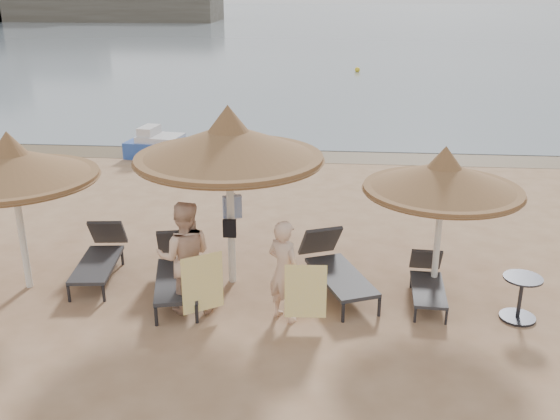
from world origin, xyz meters
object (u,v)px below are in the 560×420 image
(person_right, at_px, (284,263))
(pedal_boat, at_px, (160,146))
(lounger_near_left, at_px, (177,269))
(lounger_near_right, at_px, (335,266))
(palapa_right, at_px, (443,178))
(person_left, at_px, (184,248))
(palapa_left, at_px, (11,165))
(palapa_center, at_px, (229,144))
(lounger_far_right, at_px, (427,281))
(side_table, at_px, (520,299))
(lounger_far_left, at_px, (100,255))

(person_right, relative_size, pedal_boat, 0.90)
(lounger_near_left, distance_m, lounger_near_right, 2.74)
(palapa_right, bearing_deg, pedal_boat, 130.55)
(palapa_right, relative_size, person_left, 1.21)
(lounger_near_left, bearing_deg, lounger_near_right, -5.21)
(palapa_right, bearing_deg, person_left, -166.58)
(lounger_near_left, distance_m, pedal_boat, 9.11)
(palapa_left, xyz_separation_m, palapa_center, (3.56, 0.54, 0.31))
(lounger_far_right, height_order, pedal_boat, pedal_boat)
(pedal_boat, bearing_deg, palapa_right, -40.31)
(lounger_near_left, xyz_separation_m, person_left, (0.31, -0.61, 0.67))
(person_right, xyz_separation_m, pedal_boat, (-4.62, 9.48, -0.63))
(lounger_near_left, xyz_separation_m, side_table, (5.66, -0.45, -0.08))
(palapa_center, distance_m, person_right, 2.26)
(palapa_right, relative_size, side_table, 3.59)
(palapa_left, distance_m, pedal_boat, 8.98)
(lounger_far_left, xyz_separation_m, lounger_far_right, (5.85, -0.39, -0.07))
(lounger_near_right, xyz_separation_m, person_right, (-0.79, -1.13, 0.55))
(person_right, bearing_deg, palapa_center, -14.79)
(palapa_center, xyz_separation_m, person_right, (1.04, -1.24, -1.57))
(palapa_center, xyz_separation_m, lounger_near_left, (-0.89, -0.47, -2.13))
(palapa_left, distance_m, palapa_right, 7.12)
(palapa_center, relative_size, lounger_near_right, 1.47)
(person_left, height_order, person_right, person_left)
(lounger_far_left, bearing_deg, lounger_near_left, -25.08)
(palapa_right, relative_size, lounger_near_right, 1.20)
(palapa_left, height_order, person_right, palapa_left)
(palapa_left, height_order, palapa_right, palapa_left)
(person_left, distance_m, person_right, 1.63)
(side_table, xyz_separation_m, pedal_boat, (-8.35, 9.15, 0.00))
(palapa_center, distance_m, person_left, 1.90)
(lounger_near_right, height_order, person_left, person_left)
(lounger_near_right, xyz_separation_m, person_left, (-2.40, -0.97, 0.67))
(lounger_far_left, height_order, pedal_boat, pedal_boat)
(lounger_far_left, distance_m, person_right, 3.77)
(lounger_near_left, distance_m, lounger_far_right, 4.30)
(palapa_center, height_order, lounger_near_left, palapa_center)
(side_table, height_order, person_left, person_left)
(lounger_far_left, bearing_deg, lounger_far_right, -10.19)
(palapa_center, distance_m, lounger_far_right, 4.08)
(palapa_right, height_order, lounger_near_left, palapa_right)
(side_table, bearing_deg, palapa_right, 146.19)
(palapa_left, bearing_deg, person_left, -10.34)
(lounger_far_left, relative_size, side_table, 2.73)
(palapa_center, relative_size, lounger_far_left, 1.61)
(palapa_center, bearing_deg, lounger_far_right, -5.57)
(lounger_near_right, height_order, pedal_boat, lounger_near_right)
(lounger_far_left, xyz_separation_m, side_table, (7.22, -0.97, -0.05))
(lounger_far_right, xyz_separation_m, person_right, (-2.37, -0.91, 0.65))
(palapa_right, xyz_separation_m, pedal_boat, (-7.13, 8.33, -1.74))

